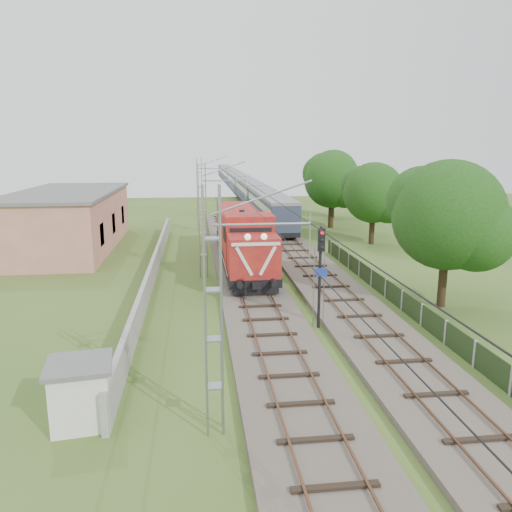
{
  "coord_description": "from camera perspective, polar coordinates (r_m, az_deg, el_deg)",
  "views": [
    {
      "loc": [
        -3.45,
        -22.74,
        9.08
      ],
      "look_at": [
        0.32,
        8.41,
        2.2
      ],
      "focal_mm": 35.0,
      "sensor_mm": 36.0,
      "label": 1
    }
  ],
  "objects": [
    {
      "name": "catenary",
      "position": [
        35.1,
        -6.03,
        4.06
      ],
      "size": [
        3.31,
        70.0,
        8.0
      ],
      "color": "gray",
      "rests_on": "ground"
    },
    {
      "name": "station_building",
      "position": [
        48.57,
        -20.65,
        3.94
      ],
      "size": [
        8.4,
        20.4,
        5.22
      ],
      "color": "tan",
      "rests_on": "ground"
    },
    {
      "name": "signal_post",
      "position": [
        24.98,
        7.4,
        -0.39
      ],
      "size": [
        0.57,
        0.45,
        5.25
      ],
      "color": "black",
      "rests_on": "ground"
    },
    {
      "name": "tree_d",
      "position": [
        66.1,
        8.88,
        9.08
      ],
      "size": [
        6.75,
        6.43,
        8.75
      ],
      "color": "#3A2C17",
      "rests_on": "ground"
    },
    {
      "name": "boundary_wall",
      "position": [
        35.85,
        -11.6,
        -1.32
      ],
      "size": [
        0.25,
        40.0,
        1.5
      ],
      "primitive_type": "cube",
      "color": "#9E9E99",
      "rests_on": "ground"
    },
    {
      "name": "tree_b",
      "position": [
        48.28,
        13.38,
        6.97
      ],
      "size": [
        5.96,
        5.67,
        7.72
      ],
      "color": "#3A2C17",
      "rests_on": "ground"
    },
    {
      "name": "locomotive",
      "position": [
        38.21,
        -1.62,
        2.25
      ],
      "size": [
        3.21,
        18.34,
        4.66
      ],
      "color": "black",
      "rests_on": "ground"
    },
    {
      "name": "coach_rake",
      "position": [
        100.01,
        -2.07,
        8.53
      ],
      "size": [
        2.87,
        107.22,
        3.32
      ],
      "color": "black",
      "rests_on": "ground"
    },
    {
      "name": "tree_a",
      "position": [
        30.03,
        21.23,
        4.24
      ],
      "size": [
        6.51,
        6.2,
        8.44
      ],
      "color": "#3A2C17",
      "rests_on": "ground"
    },
    {
      "name": "tree_c",
      "position": [
        57.48,
        8.77,
        8.49
      ],
      "size": [
        6.61,
        6.29,
        8.56
      ],
      "color": "#3A2C17",
      "rests_on": "ground"
    },
    {
      "name": "track_main",
      "position": [
        31.23,
        -0.28,
        -4.18
      ],
      "size": [
        4.2,
        70.0,
        0.45
      ],
      "color": "#6B6054",
      "rests_on": "ground"
    },
    {
      "name": "ground",
      "position": [
        24.72,
        1.62,
        -9.18
      ],
      "size": [
        140.0,
        140.0,
        0.0
      ],
      "primitive_type": "plane",
      "color": "#3B5720",
      "rests_on": "ground"
    },
    {
      "name": "fence",
      "position": [
        29.42,
        16.39,
        -4.9
      ],
      "size": [
        0.12,
        32.0,
        1.2
      ],
      "color": "black",
      "rests_on": "ground"
    },
    {
      "name": "track_side",
      "position": [
        44.46,
        4.19,
        0.79
      ],
      "size": [
        4.2,
        80.0,
        0.45
      ],
      "color": "#6B6054",
      "rests_on": "ground"
    },
    {
      "name": "relay_hut",
      "position": [
        18.12,
        -19.38,
        -14.53
      ],
      "size": [
        2.37,
        2.37,
        2.17
      ],
      "color": "silver",
      "rests_on": "ground"
    }
  ]
}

